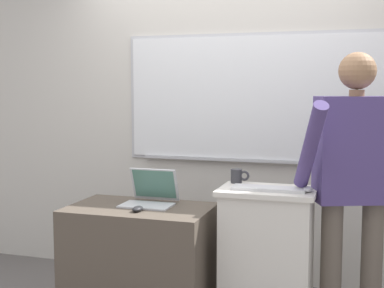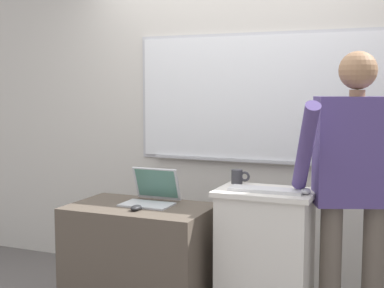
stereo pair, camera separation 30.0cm
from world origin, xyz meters
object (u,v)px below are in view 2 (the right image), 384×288
object	(u,v)px
computer_mouse_by_laptop	(136,208)
person_presenter	(354,176)
lectern_podium	(265,263)
laptop	(153,192)
side_desk	(141,264)
coffee_mug	(238,177)
wireless_keyboard	(266,190)
computer_mouse_by_keyboard	(305,191)

from	to	relation	value
computer_mouse_by_laptop	person_presenter	bearing A→B (deg)	14.45
lectern_podium	laptop	xyz separation A→B (m)	(-0.78, 0.01, 0.39)
side_desk	laptop	world-z (taller)	laptop
coffee_mug	lectern_podium	bearing A→B (deg)	-31.87
lectern_podium	computer_mouse_by_laptop	bearing A→B (deg)	-163.22
person_presenter	side_desk	bearing A→B (deg)	167.63
computer_mouse_by_laptop	wireless_keyboard	bearing A→B (deg)	13.00
lectern_podium	coffee_mug	distance (m)	0.57
laptop	computer_mouse_by_laptop	bearing A→B (deg)	-88.97
lectern_podium	laptop	bearing A→B (deg)	179.38
wireless_keyboard	computer_mouse_by_keyboard	xyz separation A→B (m)	(0.23, 0.02, 0.01)
lectern_podium	computer_mouse_by_keyboard	world-z (taller)	computer_mouse_by_keyboard
lectern_podium	wireless_keyboard	size ratio (longest dim) A/B	2.08
lectern_podium	computer_mouse_by_laptop	world-z (taller)	lectern_podium
person_presenter	lectern_podium	bearing A→B (deg)	169.79
person_presenter	computer_mouse_by_laptop	size ratio (longest dim) A/B	17.55
wireless_keyboard	coffee_mug	world-z (taller)	coffee_mug
lectern_podium	person_presenter	distance (m)	0.77
side_desk	computer_mouse_by_keyboard	distance (m)	1.20
wireless_keyboard	computer_mouse_by_keyboard	bearing A→B (deg)	4.18
lectern_podium	laptop	world-z (taller)	laptop
side_desk	laptop	size ratio (longest dim) A/B	2.78
lectern_podium	computer_mouse_by_keyboard	distance (m)	0.54
side_desk	coffee_mug	size ratio (longest dim) A/B	7.45
person_presenter	laptop	xyz separation A→B (m)	(-1.28, -0.09, -0.18)
laptop	computer_mouse_by_keyboard	size ratio (longest dim) A/B	3.31
person_presenter	coffee_mug	world-z (taller)	person_presenter
lectern_podium	computer_mouse_by_laptop	xyz separation A→B (m)	(-0.77, -0.23, 0.33)
side_desk	coffee_mug	xyz separation A→B (m)	(0.59, 0.24, 0.58)
side_desk	laptop	distance (m)	0.48
computer_mouse_by_keyboard	coffee_mug	xyz separation A→B (m)	(-0.47, 0.17, 0.03)
computer_mouse_by_laptop	computer_mouse_by_keyboard	size ratio (longest dim) A/B	1.00
computer_mouse_by_keyboard	lectern_podium	bearing A→B (deg)	172.06
side_desk	person_presenter	world-z (taller)	person_presenter
laptop	computer_mouse_by_keyboard	xyz separation A→B (m)	(1.02, -0.04, 0.09)
side_desk	computer_mouse_by_keyboard	bearing A→B (deg)	3.77
wireless_keyboard	lectern_podium	bearing A→B (deg)	105.75
wireless_keyboard	computer_mouse_by_laptop	xyz separation A→B (m)	(-0.79, -0.18, -0.14)
wireless_keyboard	coffee_mug	bearing A→B (deg)	141.34
person_presenter	wireless_keyboard	world-z (taller)	person_presenter
wireless_keyboard	side_desk	bearing A→B (deg)	-176.35
wireless_keyboard	computer_mouse_by_keyboard	size ratio (longest dim) A/B	4.45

